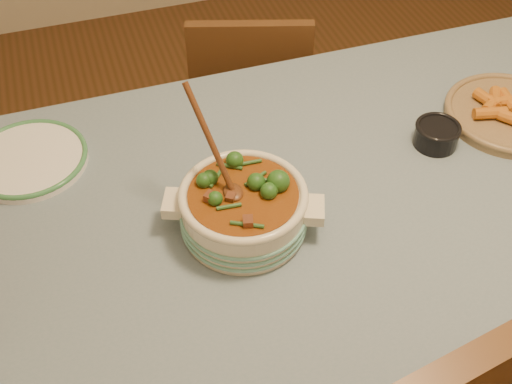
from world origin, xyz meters
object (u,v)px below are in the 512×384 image
dining_table (337,230)px  fried_plate (510,112)px  stew_casserole (243,206)px  white_plate (29,159)px  chair_far (250,100)px  condiment_bowl (437,134)px

dining_table → fried_plate: bearing=14.6°
dining_table → stew_casserole: 0.27m
white_plate → fried_plate: (1.13, -0.21, 0.01)m
stew_casserole → white_plate: size_ratio=0.96×
chair_far → dining_table: bearing=104.0°
stew_casserole → white_plate: 0.53m
chair_far → white_plate: bearing=50.7°
stew_casserole → fried_plate: size_ratio=0.81×
white_plate → condiment_bowl: bearing=-14.4°
dining_table → chair_far: size_ratio=2.11×
chair_far → fried_plate: bearing=142.5°
fried_plate → chair_far: 0.86m
condiment_bowl → dining_table: bearing=-159.8°
dining_table → condiment_bowl: bearing=20.2°
condiment_bowl → chair_far: 0.79m
dining_table → fried_plate: (0.50, 0.13, 0.11)m
stew_casserole → condiment_bowl: stew_casserole is taller
chair_far → stew_casserole: bearing=88.6°
dining_table → chair_far: bearing=86.7°
white_plate → fried_plate: fried_plate is taller
stew_casserole → white_plate: (-0.41, 0.34, -0.05)m
dining_table → chair_far: chair_far is taller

